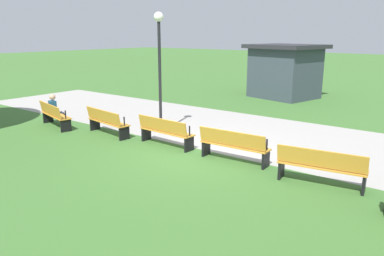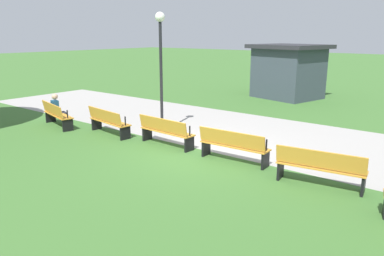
% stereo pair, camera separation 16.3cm
% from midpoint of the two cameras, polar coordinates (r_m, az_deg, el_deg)
% --- Properties ---
extents(ground_plane, '(120.00, 120.00, 0.00)m').
position_cam_midpoint_polar(ground_plane, '(10.89, 0.62, -3.75)').
color(ground_plane, '#3D6B2D').
extents(path_paving, '(26.48, 5.29, 0.01)m').
position_cam_midpoint_polar(path_paving, '(13.25, 8.20, -0.61)').
color(path_paving, '#A39E99').
rests_on(path_paving, ground).
extents(bench_0, '(1.99, 0.91, 0.89)m').
position_cam_midpoint_polar(bench_0, '(14.62, -20.49, 1.93)').
color(bench_0, orange).
rests_on(bench_0, ground).
extents(bench_1, '(1.98, 0.74, 0.89)m').
position_cam_midpoint_polar(bench_1, '(12.97, -13.16, 1.00)').
color(bench_1, orange).
rests_on(bench_1, ground).
extents(bench_2, '(1.95, 0.56, 0.89)m').
position_cam_midpoint_polar(bench_2, '(11.42, -4.53, -0.44)').
color(bench_2, orange).
rests_on(bench_2, ground).
extents(bench_3, '(1.95, 0.56, 0.89)m').
position_cam_midpoint_polar(bench_3, '(10.02, 5.84, -2.55)').
color(bench_3, orange).
rests_on(bench_3, ground).
extents(bench_4, '(1.98, 0.74, 0.89)m').
position_cam_midpoint_polar(bench_4, '(8.87, 18.47, -5.49)').
color(bench_4, orange).
rests_on(bench_4, ground).
extents(person_seated, '(0.42, 0.57, 1.20)m').
position_cam_midpoint_polar(person_seated, '(14.83, -20.28, 2.74)').
color(person_seated, navy).
rests_on(person_seated, ground).
extents(lamp_post, '(0.32, 0.32, 4.03)m').
position_cam_midpoint_polar(lamp_post, '(12.72, -5.35, 11.63)').
color(lamp_post, black).
rests_on(lamp_post, ground).
extents(kiosk, '(4.13, 3.82, 2.79)m').
position_cam_midpoint_polar(kiosk, '(20.69, 13.65, 8.45)').
color(kiosk, '#38424C').
rests_on(kiosk, ground).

